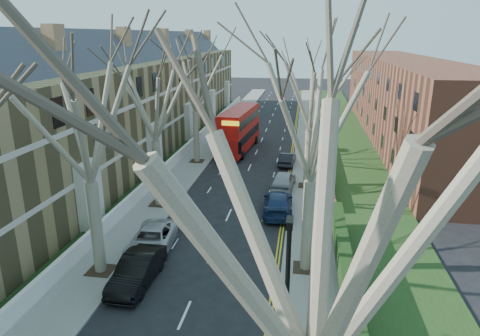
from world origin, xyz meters
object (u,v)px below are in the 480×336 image
at_px(lamp_post, 285,336).
at_px(double_decker_bus, 239,131).
at_px(car_right_near, 278,203).
at_px(car_left_mid, 137,270).

relative_size(lamp_post, double_decker_bus, 0.71).
bearing_deg(double_decker_bus, car_right_near, 112.84).
distance_m(lamp_post, car_left_mid, 12.57).
distance_m(double_decker_bus, car_left_mid, 28.28).
bearing_deg(car_left_mid, car_right_near, 58.80).
xyz_separation_m(lamp_post, car_right_near, (-1.42, 19.48, -3.79)).
distance_m(lamp_post, double_decker_bus, 37.69).
bearing_deg(car_left_mid, lamp_post, -45.67).
xyz_separation_m(lamp_post, double_decker_bus, (-7.09, 36.95, -2.25)).
height_order(lamp_post, car_left_mid, lamp_post).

